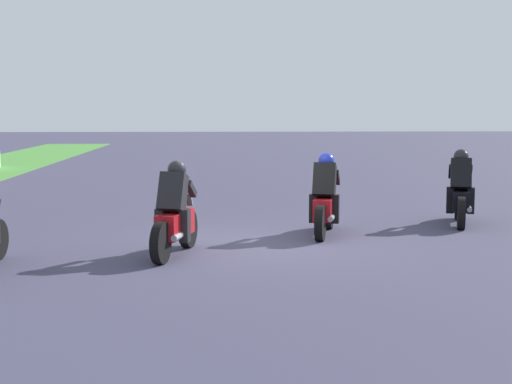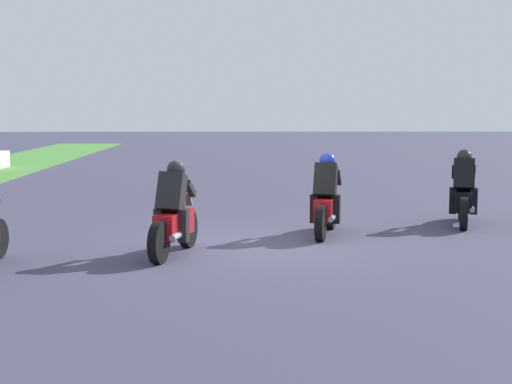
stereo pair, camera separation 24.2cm
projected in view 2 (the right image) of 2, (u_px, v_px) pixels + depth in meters
ground_plane at (257, 244)px, 13.22m from camera, size 120.00×120.00×0.00m
rider_lane_a at (463, 194)px, 15.28m from camera, size 2.01×0.68×1.51m
rider_lane_b at (326, 201)px, 14.08m from camera, size 2.01×0.66×1.51m
rider_lane_c at (174, 216)px, 12.16m from camera, size 2.01×0.67×1.51m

